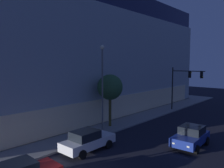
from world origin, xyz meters
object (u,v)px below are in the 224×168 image
(traffic_light_far_corner, at_px, (184,80))
(car_white, at_px, (87,140))
(street_lamp_sidewalk, at_px, (102,78))
(car_blue, at_px, (191,136))
(modern_building, at_px, (77,56))
(sidewalk_tree, at_px, (110,87))

(traffic_light_far_corner, distance_m, car_white, 19.67)
(street_lamp_sidewalk, height_order, car_blue, street_lamp_sidewalk)
(modern_building, distance_m, car_white, 20.29)
(modern_building, height_order, car_white, modern_building)
(car_white, height_order, car_blue, car_white)
(modern_building, height_order, car_blue, modern_building)
(car_white, distance_m, car_blue, 8.69)
(car_white, bearing_deg, sidewalk_tree, 26.94)
(modern_building, relative_size, car_blue, 9.60)
(street_lamp_sidewalk, height_order, car_white, street_lamp_sidewalk)
(traffic_light_far_corner, height_order, sidewalk_tree, traffic_light_far_corner)
(sidewalk_tree, bearing_deg, street_lamp_sidewalk, -159.15)
(modern_building, xyz_separation_m, street_lamp_sidewalk, (-7.22, -12.62, -2.63))
(car_white, bearing_deg, car_blue, -41.92)
(street_lamp_sidewalk, xyz_separation_m, car_white, (-4.27, -2.42, -4.67))
(sidewalk_tree, bearing_deg, modern_building, 66.16)
(street_lamp_sidewalk, distance_m, sidewalk_tree, 2.39)
(car_blue, bearing_deg, car_white, 138.08)
(street_lamp_sidewalk, bearing_deg, traffic_light_far_corner, -7.09)
(modern_building, xyz_separation_m, sidewalk_tree, (-5.25, -11.87, -3.75))
(modern_building, xyz_separation_m, car_blue, (-5.02, -20.85, -7.30))
(modern_building, bearing_deg, car_white, -127.37)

